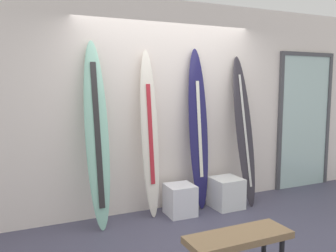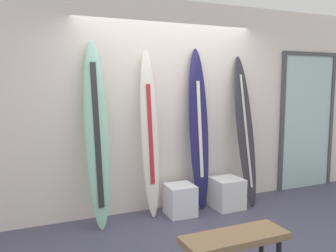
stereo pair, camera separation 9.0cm
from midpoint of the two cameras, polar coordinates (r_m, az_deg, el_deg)
ground at (r=4.03m, az=6.82°, el=-18.44°), size 8.00×8.00×0.04m
wall_back at (r=4.81m, az=-1.05°, el=3.31°), size 7.20×0.20×2.80m
surfboard_seafoam at (r=4.19m, az=-12.09°, el=-1.55°), size 0.28×0.44×2.22m
surfboard_ivory at (r=4.45m, az=-3.58°, el=-1.34°), size 0.25×0.30×2.13m
surfboard_navy at (r=4.77m, az=4.43°, el=-0.50°), size 0.29×0.30×2.18m
surfboard_charcoal at (r=5.05m, az=11.78°, el=-0.66°), size 0.28×0.53×2.10m
display_block_left at (r=4.66m, az=1.42°, el=-11.92°), size 0.37×0.37×0.40m
display_block_center at (r=4.97m, az=8.93°, el=-10.67°), size 0.40×0.40×0.41m
glass_door at (r=6.15m, az=20.95°, el=1.14°), size 1.10×0.06×2.20m
bench at (r=3.14m, az=10.57°, el=-17.91°), size 0.93×0.33×0.45m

